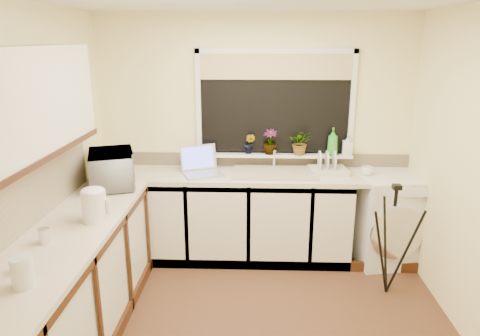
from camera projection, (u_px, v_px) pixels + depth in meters
name	position (u px, v px, depth m)	size (l,w,h in m)	color
floor	(252.00, 327.00, 3.50)	(3.20, 3.20, 0.00)	#522F21
wall_back	(255.00, 135.00, 4.59)	(3.20, 3.20, 0.00)	#FEEFA9
wall_front	(251.00, 299.00, 1.71)	(3.20, 3.20, 0.00)	#FEEFA9
wall_left	(33.00, 177.00, 3.21)	(3.00, 3.00, 0.00)	#FEEFA9
base_cabinet_back	(222.00, 217.00, 4.54)	(2.55, 0.60, 0.86)	silver
base_cabinet_left	(69.00, 297.00, 3.13)	(0.54, 2.40, 0.86)	silver
worktop_back	(254.00, 176.00, 4.40)	(3.20, 0.60, 0.04)	beige
worktop_left	(62.00, 239.00, 3.01)	(0.60, 2.40, 0.04)	beige
upper_cabinet	(10.00, 108.00, 2.61)	(0.28, 1.90, 0.70)	silver
splashback_left	(15.00, 205.00, 2.95)	(0.02, 2.40, 0.45)	beige
splashback_back	(255.00, 159.00, 4.65)	(3.20, 0.02, 0.14)	beige
window_glass	(275.00, 104.00, 4.48)	(1.50, 0.02, 1.00)	black
window_blind	(276.00, 67.00, 4.35)	(1.50, 0.02, 0.25)	tan
windowsill	(274.00, 155.00, 4.57)	(1.60, 0.14, 0.03)	white
sink	(275.00, 173.00, 4.38)	(0.82, 0.46, 0.03)	tan
faucet	(274.00, 158.00, 4.52)	(0.03, 0.03, 0.24)	silver
washing_machine	(388.00, 218.00, 4.47)	(0.64, 0.62, 0.90)	white
laptop	(201.00, 166.00, 4.39)	(0.47, 0.45, 0.27)	#A6A5AD
kettle	(94.00, 206.00, 3.22)	(0.18, 0.18, 0.23)	white
dish_rack	(328.00, 171.00, 4.40)	(0.36, 0.27, 0.05)	beige
tripod	(391.00, 240.00, 3.84)	(0.49, 0.49, 1.02)	black
glass_jug	(22.00, 272.00, 2.38)	(0.12, 0.12, 0.17)	silver
steel_jar	(44.00, 236.00, 2.90)	(0.07, 0.07, 0.10)	silver
microwave	(112.00, 169.00, 4.01)	(0.56, 0.38, 0.31)	silver
plant_b	(250.00, 144.00, 4.54)	(0.12, 0.09, 0.21)	#999999
plant_c	(270.00, 142.00, 4.52)	(0.14, 0.14, 0.26)	#999999
plant_d	(301.00, 143.00, 4.49)	(0.23, 0.20, 0.25)	#999999
soap_bottle_green	(333.00, 142.00, 4.47)	(0.11, 0.11, 0.28)	green
soap_bottle_clear	(347.00, 145.00, 4.49)	(0.10, 0.10, 0.21)	#999999
cup_back	(367.00, 171.00, 4.34)	(0.11, 0.11, 0.09)	white
cup_left	(25.00, 263.00, 2.56)	(0.09, 0.09, 0.08)	beige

